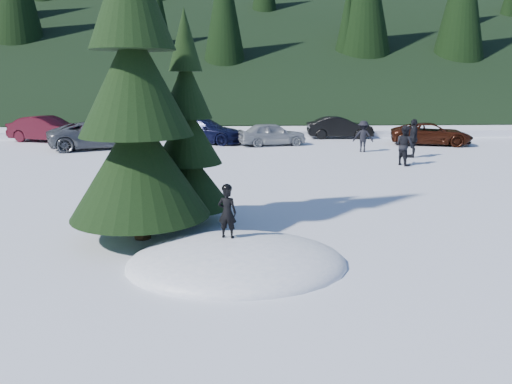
{
  "coord_description": "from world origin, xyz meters",
  "views": [
    {
      "loc": [
        -0.09,
        -9.54,
        3.66
      ],
      "look_at": [
        0.47,
        1.75,
        1.1
      ],
      "focal_mm": 35.0,
      "sensor_mm": 36.0,
      "label": 1
    }
  ],
  "objects_px": {
    "car_1": "(47,129)",
    "car_5": "(340,128)",
    "spruce_tall": "(135,95)",
    "adult_1": "(413,138)",
    "adult_0": "(405,145)",
    "spruce_short": "(188,142)",
    "adult_2": "(363,136)",
    "car_6": "(431,134)",
    "car_4": "(272,134)",
    "car_3": "(203,131)",
    "car_2": "(99,135)",
    "child_skier": "(227,213)"
  },
  "relations": [
    {
      "from": "car_1",
      "to": "car_5",
      "type": "distance_m",
      "value": 17.91
    },
    {
      "from": "spruce_tall",
      "to": "adult_1",
      "type": "distance_m",
      "value": 16.32
    },
    {
      "from": "car_5",
      "to": "adult_0",
      "type": "bearing_deg",
      "value": -174.97
    },
    {
      "from": "spruce_short",
      "to": "adult_0",
      "type": "distance_m",
      "value": 12.11
    },
    {
      "from": "adult_2",
      "to": "car_6",
      "type": "xyz_separation_m",
      "value": [
        4.63,
        2.64,
        -0.18
      ]
    },
    {
      "from": "spruce_tall",
      "to": "spruce_short",
      "type": "distance_m",
      "value": 2.11
    },
    {
      "from": "adult_1",
      "to": "car_1",
      "type": "distance_m",
      "value": 20.94
    },
    {
      "from": "car_6",
      "to": "car_4",
      "type": "bearing_deg",
      "value": 104.87
    },
    {
      "from": "car_5",
      "to": "adult_2",
      "type": "bearing_deg",
      "value": -179.46
    },
    {
      "from": "car_1",
      "to": "car_6",
      "type": "distance_m",
      "value": 22.56
    },
    {
      "from": "adult_2",
      "to": "car_3",
      "type": "relative_size",
      "value": 0.32
    },
    {
      "from": "adult_2",
      "to": "car_6",
      "type": "relative_size",
      "value": 0.36
    },
    {
      "from": "adult_1",
      "to": "car_1",
      "type": "bearing_deg",
      "value": -90.78
    },
    {
      "from": "adult_2",
      "to": "spruce_short",
      "type": "bearing_deg",
      "value": 71.99
    },
    {
      "from": "car_2",
      "to": "car_5",
      "type": "distance_m",
      "value": 14.6
    },
    {
      "from": "car_1",
      "to": "car_4",
      "type": "bearing_deg",
      "value": -81.46
    },
    {
      "from": "car_5",
      "to": "car_1",
      "type": "bearing_deg",
      "value": 94.41
    },
    {
      "from": "child_skier",
      "to": "car_6",
      "type": "distance_m",
      "value": 21.45
    },
    {
      "from": "child_skier",
      "to": "car_3",
      "type": "relative_size",
      "value": 0.21
    },
    {
      "from": "child_skier",
      "to": "adult_0",
      "type": "distance_m",
      "value": 13.65
    },
    {
      "from": "child_skier",
      "to": "adult_2",
      "type": "height_order",
      "value": "adult_2"
    },
    {
      "from": "adult_2",
      "to": "child_skier",
      "type": "bearing_deg",
      "value": 80.17
    },
    {
      "from": "car_5",
      "to": "car_4",
      "type": "bearing_deg",
      "value": 127.33
    },
    {
      "from": "spruce_short",
      "to": "car_5",
      "type": "distance_m",
      "value": 20.35
    },
    {
      "from": "car_1",
      "to": "car_4",
      "type": "height_order",
      "value": "car_1"
    },
    {
      "from": "spruce_tall",
      "to": "spruce_short",
      "type": "bearing_deg",
      "value": 54.46
    },
    {
      "from": "adult_1",
      "to": "car_1",
      "type": "xyz_separation_m",
      "value": [
        -19.68,
        7.16,
        -0.15
      ]
    },
    {
      "from": "car_2",
      "to": "car_4",
      "type": "xyz_separation_m",
      "value": [
        9.43,
        0.83,
        -0.08
      ]
    },
    {
      "from": "spruce_short",
      "to": "adult_0",
      "type": "bearing_deg",
      "value": 44.31
    },
    {
      "from": "spruce_tall",
      "to": "car_1",
      "type": "xyz_separation_m",
      "value": [
        -8.89,
        19.16,
        -2.56
      ]
    },
    {
      "from": "adult_1",
      "to": "car_2",
      "type": "height_order",
      "value": "adult_1"
    },
    {
      "from": "car_4",
      "to": "car_5",
      "type": "distance_m",
      "value": 5.64
    },
    {
      "from": "car_1",
      "to": "car_3",
      "type": "height_order",
      "value": "car_1"
    },
    {
      "from": "car_5",
      "to": "spruce_short",
      "type": "bearing_deg",
      "value": 158.34
    },
    {
      "from": "adult_0",
      "to": "car_1",
      "type": "relative_size",
      "value": 0.37
    },
    {
      "from": "adult_2",
      "to": "car_2",
      "type": "height_order",
      "value": "adult_2"
    },
    {
      "from": "adult_2",
      "to": "car_4",
      "type": "relative_size",
      "value": 0.42
    },
    {
      "from": "adult_0",
      "to": "adult_1",
      "type": "xyz_separation_m",
      "value": [
        1.17,
        2.19,
        0.05
      ]
    },
    {
      "from": "spruce_tall",
      "to": "adult_0",
      "type": "xyz_separation_m",
      "value": [
        9.62,
        9.81,
        -2.46
      ]
    },
    {
      "from": "adult_2",
      "to": "adult_0",
      "type": "bearing_deg",
      "value": 114.22
    },
    {
      "from": "spruce_short",
      "to": "car_3",
      "type": "relative_size",
      "value": 1.08
    },
    {
      "from": "spruce_short",
      "to": "adult_2",
      "type": "xyz_separation_m",
      "value": [
        7.89,
        12.55,
        -1.3
      ]
    },
    {
      "from": "spruce_short",
      "to": "adult_0",
      "type": "height_order",
      "value": "spruce_short"
    },
    {
      "from": "child_skier",
      "to": "adult_2",
      "type": "distance_m",
      "value": 16.92
    },
    {
      "from": "child_skier",
      "to": "car_4",
      "type": "height_order",
      "value": "child_skier"
    },
    {
      "from": "car_3",
      "to": "car_6",
      "type": "bearing_deg",
      "value": -73.58
    },
    {
      "from": "child_skier",
      "to": "adult_1",
      "type": "relative_size",
      "value": 0.58
    },
    {
      "from": "adult_2",
      "to": "car_1",
      "type": "xyz_separation_m",
      "value": [
        -17.78,
        5.21,
        -0.04
      ]
    },
    {
      "from": "spruce_tall",
      "to": "child_skier",
      "type": "height_order",
      "value": "spruce_tall"
    },
    {
      "from": "spruce_short",
      "to": "adult_2",
      "type": "distance_m",
      "value": 14.88
    }
  ]
}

